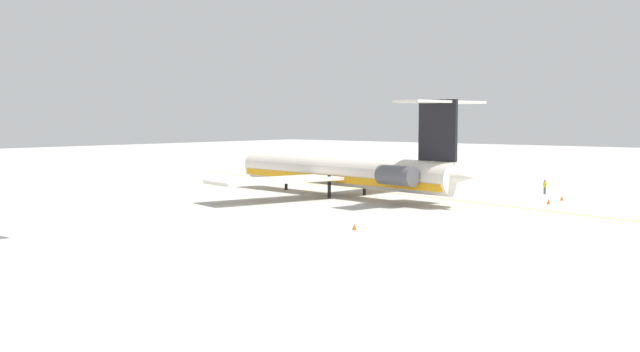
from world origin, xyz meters
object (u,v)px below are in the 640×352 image
Objects in this scene: ground_crew_near_tail at (363,171)px; ground_crew_near_nose at (545,185)px; main_jetliner at (347,171)px; safety_cone_tail at (354,227)px; safety_cone_wingtip at (548,202)px; safety_cone_nose at (562,198)px.

ground_crew_near_nose is at bearing -13.44° from ground_crew_near_tail.
main_jetliner is 72.24× the size of safety_cone_tail.
safety_cone_tail is (0.38, 39.34, -0.88)m from ground_crew_near_nose.
safety_cone_tail is at bearing 80.08° from safety_cone_wingtip.
main_jetliner is at bearing -39.24° from ground_crew_near_nose.
safety_cone_nose is at bearing -98.12° from safety_cone_tail.
safety_cone_tail is (-32.87, 45.62, -0.81)m from ground_crew_near_tail.
safety_cone_wingtip is at bearing 93.56° from safety_cone_nose.
ground_crew_near_nose reaches higher than safety_cone_nose.
ground_crew_near_nose reaches higher than ground_crew_near_tail.
safety_cone_wingtip is 29.65m from safety_cone_tail.
ground_crew_near_tail is 56.23m from safety_cone_tail.
safety_cone_nose is at bearing 42.90° from ground_crew_near_nose.
safety_cone_wingtip is at bearing -26.13° from ground_crew_near_tail.
ground_crew_near_tail reaches higher than safety_cone_wingtip.
main_jetliner is 23.80m from safety_cone_wingtip.
ground_crew_near_nose reaches higher than safety_cone_tail.
safety_cone_tail is at bearing 3.62° from ground_crew_near_nose.
safety_cone_nose is 1.00× the size of safety_cone_tail.
ground_crew_near_nose is 11.22m from safety_cone_wingtip.
ground_crew_near_tail is at bearing -96.53° from ground_crew_near_nose.
safety_cone_wingtip is at bearing -99.92° from safety_cone_tail.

